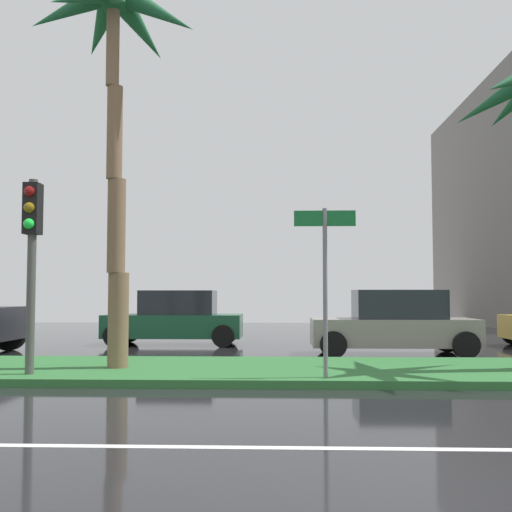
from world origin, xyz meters
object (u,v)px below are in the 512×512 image
palm_tree_mid_left (113,43)px  traffic_signal_median_left (32,239)px  car_in_traffic_second (394,324)px  street_name_sign (325,268)px  car_in_traffic_leading (175,319)px

palm_tree_mid_left → traffic_signal_median_left: size_ratio=2.25×
palm_tree_mid_left → car_in_traffic_second: bearing=34.7°
palm_tree_mid_left → street_name_sign: (4.20, -1.16, -4.64)m
palm_tree_mid_left → car_in_traffic_leading: (0.08, 7.45, -5.90)m
palm_tree_mid_left → car_in_traffic_second: palm_tree_mid_left is taller
street_name_sign → car_in_traffic_leading: size_ratio=0.70×
palm_tree_mid_left → car_in_traffic_second: 9.80m
street_name_sign → car_in_traffic_second: size_ratio=0.70×
street_name_sign → traffic_signal_median_left: bearing=177.7°
palm_tree_mid_left → car_in_traffic_leading: 9.50m
traffic_signal_median_left → car_in_traffic_second: (7.65, 5.39, -1.81)m
traffic_signal_median_left → car_in_traffic_second: traffic_signal_median_left is taller
traffic_signal_median_left → street_name_sign: bearing=-2.3°
street_name_sign → car_in_traffic_second: 6.17m
street_name_sign → car_in_traffic_leading: bearing=115.6°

